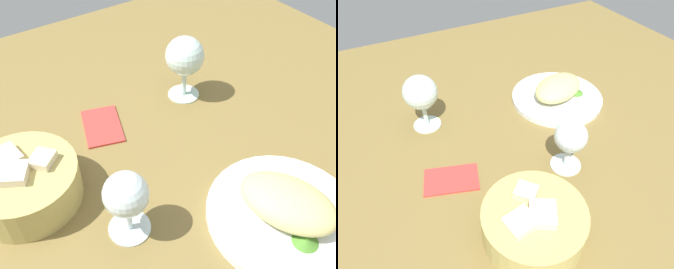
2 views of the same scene
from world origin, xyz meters
TOP-DOWN VIEW (x-y plane):
  - ground_plane at (0.00, 0.00)cm, footprint 140.00×140.00cm
  - plate at (-11.29, -12.26)cm, footprint 24.11×24.11cm
  - omelette at (-11.29, -12.26)cm, footprint 17.58×14.55cm
  - lettuce_garnish at (-16.57, -10.84)cm, footprint 3.88×3.88cm
  - bread_basket at (15.31, 18.92)cm, footprint 17.70×17.70cm
  - wine_glass_near at (22.96, -18.26)cm, footprint 7.97×7.97cm
  - wine_glass_far at (0.62, 8.42)cm, footprint 6.68×6.68cm
  - folded_napkin at (23.73, 1.02)cm, footprint 12.62×10.03cm

SIDE VIEW (x-z plane):
  - ground_plane at x=0.00cm, z-range -2.00..0.00cm
  - folded_napkin at x=23.73cm, z-range 0.00..0.80cm
  - plate at x=-11.29cm, z-range 0.00..1.40cm
  - lettuce_garnish at x=-16.57cm, z-range 1.40..2.57cm
  - bread_basket at x=15.31cm, z-range -0.48..7.45cm
  - omelette at x=-11.29cm, z-range 1.40..6.39cm
  - wine_glass_far at x=0.62cm, z-range 1.82..13.53cm
  - wine_glass_near at x=22.96cm, z-range 2.31..15.95cm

